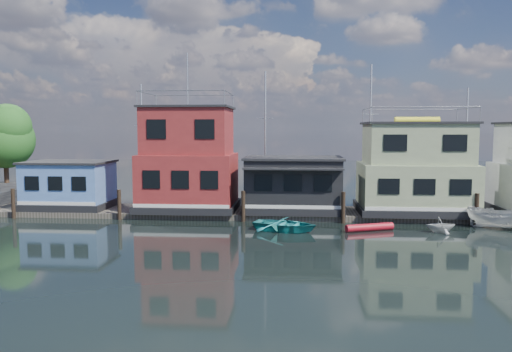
# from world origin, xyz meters

# --- Properties ---
(ground) EXTENTS (160.00, 160.00, 0.00)m
(ground) POSITION_xyz_m (0.00, 0.00, 0.00)
(ground) COLOR black
(ground) RESTS_ON ground
(dock) EXTENTS (48.00, 5.00, 0.40)m
(dock) POSITION_xyz_m (0.00, 12.00, 0.20)
(dock) COLOR #595147
(dock) RESTS_ON ground
(houseboat_blue) EXTENTS (6.40, 4.90, 3.66)m
(houseboat_blue) POSITION_xyz_m (-18.00, 12.00, 2.21)
(houseboat_blue) COLOR black
(houseboat_blue) RESTS_ON dock
(houseboat_red) EXTENTS (7.40, 5.90, 11.86)m
(houseboat_red) POSITION_xyz_m (-8.50, 12.00, 4.10)
(houseboat_red) COLOR black
(houseboat_red) RESTS_ON dock
(houseboat_dark) EXTENTS (7.40, 6.10, 4.06)m
(houseboat_dark) POSITION_xyz_m (-0.50, 11.98, 2.42)
(houseboat_dark) COLOR black
(houseboat_dark) RESTS_ON dock
(houseboat_green) EXTENTS (8.40, 5.90, 7.03)m
(houseboat_green) POSITION_xyz_m (8.50, 12.00, 3.55)
(houseboat_green) COLOR black
(houseboat_green) RESTS_ON dock
(pilings) EXTENTS (42.28, 0.28, 2.20)m
(pilings) POSITION_xyz_m (-0.33, 9.20, 1.10)
(pilings) COLOR #2D2116
(pilings) RESTS_ON ground
(background_masts) EXTENTS (36.40, 0.16, 12.00)m
(background_masts) POSITION_xyz_m (4.76, 18.00, 5.55)
(background_masts) COLOR silver
(background_masts) RESTS_ON ground
(dinghy_teal) EXTENTS (4.82, 4.04, 0.86)m
(dinghy_teal) POSITION_xyz_m (-0.97, 6.17, 0.43)
(dinghy_teal) COLOR teal
(dinghy_teal) RESTS_ON ground
(dinghy_white) EXTENTS (2.13, 1.91, 1.01)m
(dinghy_white) POSITION_xyz_m (8.88, 6.54, 0.50)
(dinghy_white) COLOR beige
(dinghy_white) RESTS_ON ground
(motorboat) EXTENTS (4.17, 3.19, 1.52)m
(motorboat) POSITION_xyz_m (12.99, 8.06, 0.76)
(motorboat) COLOR silver
(motorboat) RESTS_ON ground
(red_kayak) EXTENTS (3.24, 1.63, 0.48)m
(red_kayak) POSITION_xyz_m (4.46, 6.66, 0.24)
(red_kayak) COLOR #AC1220
(red_kayak) RESTS_ON ground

